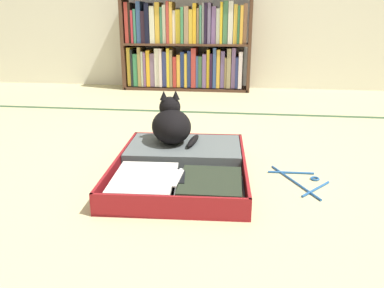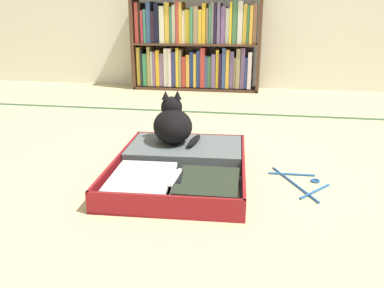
{
  "view_description": "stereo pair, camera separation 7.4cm",
  "coord_description": "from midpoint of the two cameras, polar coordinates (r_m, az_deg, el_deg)",
  "views": [
    {
      "loc": [
        0.18,
        -1.58,
        0.7
      ],
      "look_at": [
        -0.05,
        0.13,
        0.13
      ],
      "focal_mm": 36.51,
      "sensor_mm": 36.0,
      "label": 1
    },
    {
      "loc": [
        0.25,
        -1.57,
        0.7
      ],
      "look_at": [
        -0.05,
        0.13,
        0.13
      ],
      "focal_mm": 36.51,
      "sensor_mm": 36.0,
      "label": 2
    }
  ],
  "objects": [
    {
      "name": "clothes_hanger",
      "position": [
        1.79,
        16.81,
        -5.41
      ],
      "size": [
        0.26,
        0.35,
        0.01
      ],
      "color": "#23589A",
      "rests_on": "ground_plane"
    },
    {
      "name": "bookshelf",
      "position": [
        3.88,
        1.07,
        14.13
      ],
      "size": [
        1.24,
        0.26,
        0.88
      ],
      "color": "#4F3223",
      "rests_on": "ground_plane"
    },
    {
      "name": "tatami_border",
      "position": [
        2.96,
        5.44,
        4.53
      ],
      "size": [
        4.8,
        0.05,
        0.0
      ],
      "color": "#325033",
      "rests_on": "ground_plane"
    },
    {
      "name": "black_cat",
      "position": [
        1.96,
        -1.73,
        2.92
      ],
      "size": [
        0.27,
        0.29,
        0.25
      ],
      "color": "black",
      "rests_on": "open_suitcase"
    },
    {
      "name": "ground_plane",
      "position": [
        1.74,
        1.97,
        -5.53
      ],
      "size": [
        10.0,
        10.0,
        0.0
      ],
      "primitive_type": "plane",
      "color": "#C3BC8A"
    },
    {
      "name": "open_suitcase",
      "position": [
        1.81,
        -0.56,
        -3.18
      ],
      "size": [
        0.63,
        0.82,
        0.09
      ],
      "color": "maroon",
      "rests_on": "ground_plane"
    }
  ]
}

